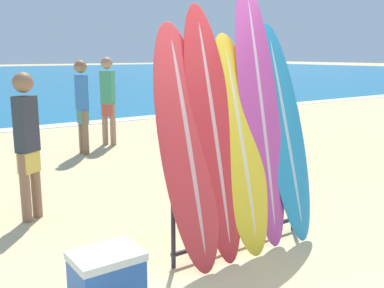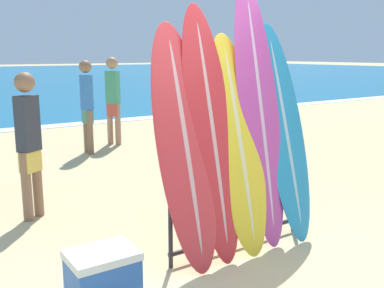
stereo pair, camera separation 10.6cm
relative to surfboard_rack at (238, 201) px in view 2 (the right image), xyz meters
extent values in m
plane|color=tan|center=(-0.40, -0.52, -0.47)|extent=(160.00, 160.00, 0.00)
cube|color=white|center=(-0.40, 8.45, -0.46)|extent=(120.00, 0.60, 0.01)
cylinder|color=#28282D|center=(-0.76, 0.00, -0.03)|extent=(0.04, 0.04, 0.87)
cylinder|color=#28282D|center=(0.76, 0.00, -0.03)|extent=(0.04, 0.04, 0.87)
cylinder|color=#28282D|center=(0.00, 0.00, 0.38)|extent=(1.56, 0.04, 0.04)
cylinder|color=#28282D|center=(0.00, 0.00, -0.35)|extent=(1.56, 0.04, 0.04)
ellipsoid|color=red|center=(-0.60, 0.02, 0.60)|extent=(0.55, 0.67, 2.14)
ellipsoid|color=#D59E9F|center=(-0.60, 0.02, 0.60)|extent=(0.10, 0.66, 2.06)
ellipsoid|color=red|center=(-0.30, 0.04, 0.69)|extent=(0.50, 0.65, 2.31)
ellipsoid|color=#D19A9C|center=(-0.30, 0.04, 0.69)|extent=(0.09, 0.63, 2.22)
ellipsoid|color=yellow|center=(-0.01, 0.01, 0.56)|extent=(0.56, 0.64, 2.06)
ellipsoid|color=beige|center=(-0.01, 0.01, 0.56)|extent=(0.10, 0.63, 1.98)
ellipsoid|color=#B23D8E|center=(0.29, 0.06, 0.81)|extent=(0.50, 0.61, 2.56)
ellipsoid|color=#CAA1BE|center=(0.29, 0.06, 0.81)|extent=(0.09, 0.60, 2.46)
ellipsoid|color=teal|center=(0.61, 0.04, 0.61)|extent=(0.51, 0.69, 2.17)
ellipsoid|color=#98BACC|center=(0.61, 0.04, 0.61)|extent=(0.09, 0.68, 2.09)
cylinder|color=#A87A5B|center=(1.05, 5.43, -0.05)|extent=(0.12, 0.12, 0.85)
cylinder|color=#A87A5B|center=(1.16, 5.29, -0.05)|extent=(0.12, 0.12, 0.85)
cube|color=#CC4C3D|center=(1.11, 5.36, 0.25)|extent=(0.26, 0.28, 0.25)
cube|color=#42996B|center=(1.11, 5.36, 0.71)|extent=(0.29, 0.31, 0.66)
sphere|color=#A87A5B|center=(1.11, 5.36, 1.20)|extent=(0.24, 0.24, 0.24)
cylinder|color=#846047|center=(-1.51, 1.88, -0.08)|extent=(0.11, 0.11, 0.79)
cylinder|color=#846047|center=(-1.36, 1.97, -0.08)|extent=(0.11, 0.11, 0.79)
cube|color=gold|center=(-1.43, 1.92, 0.20)|extent=(0.26, 0.24, 0.24)
cube|color=#2D333D|center=(-1.43, 1.92, 0.63)|extent=(0.29, 0.26, 0.62)
sphere|color=#846047|center=(-1.43, 1.92, 1.08)|extent=(0.22, 0.22, 0.22)
cylinder|color=#846047|center=(0.35, 4.75, -0.06)|extent=(0.11, 0.11, 0.82)
cylinder|color=#846047|center=(0.35, 4.93, -0.06)|extent=(0.11, 0.11, 0.82)
cube|color=#478466|center=(0.35, 4.84, 0.23)|extent=(0.15, 0.23, 0.25)
cube|color=#3370BC|center=(0.35, 4.84, 0.68)|extent=(0.16, 0.25, 0.65)
sphere|color=#846047|center=(0.35, 4.84, 1.15)|extent=(0.23, 0.23, 0.23)
cube|color=#2D60B7|center=(-1.43, -0.08, -0.33)|extent=(0.51, 0.39, 0.29)
cube|color=white|center=(-1.43, -0.08, -0.15)|extent=(0.53, 0.41, 0.06)
camera|label=1|loc=(-2.74, -3.10, 1.39)|focal=42.00mm
camera|label=2|loc=(-2.65, -3.16, 1.39)|focal=42.00mm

